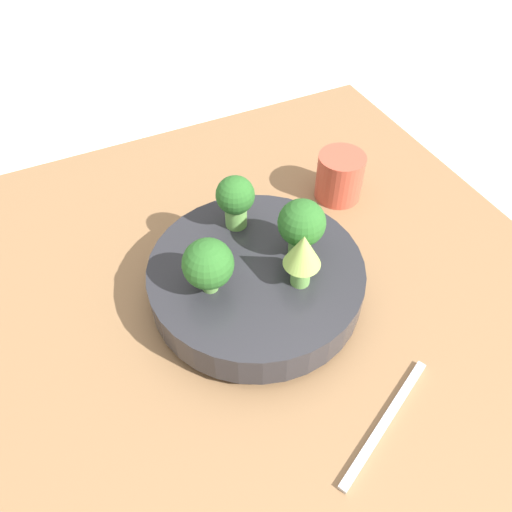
% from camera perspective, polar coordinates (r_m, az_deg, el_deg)
% --- Properties ---
extents(ground_plane, '(6.00, 6.00, 0.00)m').
position_cam_1_polar(ground_plane, '(0.72, -0.01, -5.42)').
color(ground_plane, silver).
extents(table, '(0.82, 0.81, 0.04)m').
position_cam_1_polar(table, '(0.70, -0.01, -4.37)').
color(table, olive).
rests_on(table, ground_plane).
extents(bowl, '(0.28, 0.28, 0.06)m').
position_cam_1_polar(bowl, '(0.64, 0.00, -2.72)').
color(bowl, '#28282D').
rests_on(bowl, table).
extents(broccoli_floret_back, '(0.05, 0.05, 0.08)m').
position_cam_1_polar(broccoli_floret_back, '(0.65, -2.42, 6.54)').
color(broccoli_floret_back, '#6BA34C').
rests_on(broccoli_floret_back, bowl).
extents(romanesco_piece_near, '(0.04, 0.04, 0.08)m').
position_cam_1_polar(romanesco_piece_near, '(0.57, 5.35, 0.19)').
color(romanesco_piece_near, '#6BA34C').
rests_on(romanesco_piece_near, bowl).
extents(broccoli_floret_left, '(0.06, 0.06, 0.07)m').
position_cam_1_polar(broccoli_floret_left, '(0.57, -5.50, -0.97)').
color(broccoli_floret_left, '#609347').
rests_on(broccoli_floret_left, bowl).
extents(broccoli_floret_right, '(0.06, 0.06, 0.08)m').
position_cam_1_polar(broccoli_floret_right, '(0.61, 5.22, 3.53)').
color(broccoli_floret_right, '#609347').
rests_on(broccoli_floret_right, bowl).
extents(cup, '(0.07, 0.07, 0.08)m').
position_cam_1_polar(cup, '(0.80, 9.54, 8.95)').
color(cup, '#C64C38').
rests_on(cup, table).
extents(fork, '(0.17, 0.09, 0.01)m').
position_cam_1_polar(fork, '(0.60, 14.56, -17.86)').
color(fork, silver).
rests_on(fork, table).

